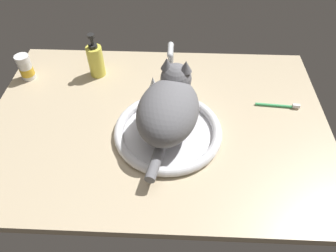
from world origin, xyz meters
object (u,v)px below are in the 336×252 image
(cat, at_px, (169,106))
(toothbrush, at_px, (279,105))
(soap_pump_bottle, at_px, (96,60))
(sink_basin, at_px, (168,131))
(faucet, at_px, (171,74))
(pill_bottle, at_px, (26,68))

(cat, relative_size, toothbrush, 2.43)
(toothbrush, bearing_deg, soap_pump_bottle, 166.73)
(sink_basin, distance_m, faucet, 0.23)
(faucet, bearing_deg, toothbrush, -10.16)
(cat, bearing_deg, toothbrush, 18.51)
(sink_basin, xyz_separation_m, pill_bottle, (-0.57, 0.28, 0.03))
(faucet, bearing_deg, sink_basin, -90.00)
(pill_bottle, bearing_deg, faucet, -5.73)
(soap_pump_bottle, distance_m, toothbrush, 0.72)
(faucet, relative_size, pill_bottle, 2.04)
(sink_basin, distance_m, cat, 0.10)
(cat, bearing_deg, faucet, 91.00)
(cat, distance_m, pill_bottle, 0.64)
(sink_basin, distance_m, pill_bottle, 0.64)
(sink_basin, height_order, toothbrush, sink_basin)
(sink_basin, bearing_deg, pill_bottle, 153.97)
(faucet, xyz_separation_m, cat, (0.00, -0.20, 0.03))
(sink_basin, relative_size, pill_bottle, 3.49)
(pill_bottle, relative_size, toothbrush, 0.66)
(faucet, xyz_separation_m, pill_bottle, (-0.57, 0.06, -0.03))
(faucet, relative_size, toothbrush, 1.34)
(faucet, distance_m, pill_bottle, 0.58)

